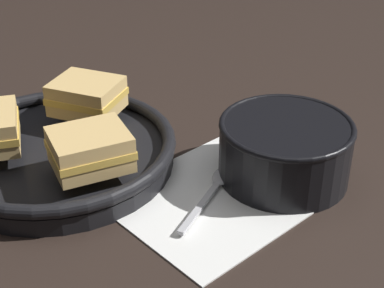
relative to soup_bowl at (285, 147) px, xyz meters
The scene contains 7 objects.
ground_plane 0.10m from the soup_bowl, 121.45° to the left, with size 4.00×4.00×0.00m, color black.
napkin 0.11m from the soup_bowl, 162.15° to the left, with size 0.25×0.22×0.00m.
soup_bowl is the anchor object (origin of this frame).
spoon 0.10m from the soup_bowl, 151.73° to the left, with size 0.15×0.07×0.01m.
skillet 0.30m from the soup_bowl, 128.86° to the left, with size 0.32×0.32×0.04m.
sandwich_near_right 0.25m from the soup_bowl, 142.98° to the left, with size 0.12×0.11×0.05m.
sandwich_far_left 0.29m from the soup_bowl, 112.22° to the left, with size 0.11×0.12×0.05m.
Camera 1 is at (-0.50, -0.44, 0.43)m, focal length 55.00 mm.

